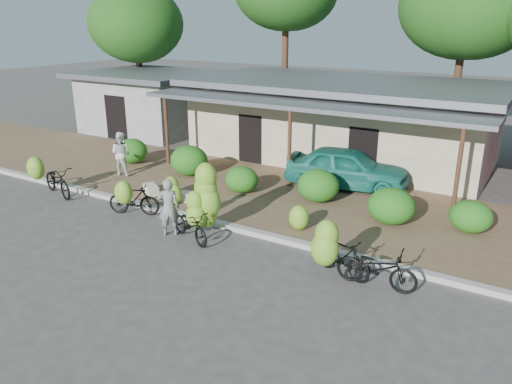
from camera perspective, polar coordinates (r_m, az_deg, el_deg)
ground at (r=13.24m, az=-8.69°, el=-6.95°), size 100.00×100.00×0.00m
sidewalk at (r=17.03m, az=2.03°, el=-0.47°), size 60.00×6.00×0.12m
curb at (r=14.65m, az=-3.73°, el=-3.79°), size 60.00×0.25×0.15m
shop_main at (r=21.80m, az=9.80°, el=8.18°), size 13.00×8.50×3.35m
shop_grey at (r=27.76m, az=-12.06°, el=10.16°), size 7.00×6.00×3.15m
tree_back_left at (r=30.84m, az=-13.66°, el=18.37°), size 5.46×5.36×7.65m
tree_center_right at (r=26.03m, az=22.62°, el=19.34°), size 6.09×6.04×8.78m
hedge_0 at (r=21.25m, az=-13.95°, el=4.58°), size 1.30×1.17×1.01m
hedge_1 at (r=19.13m, az=-7.64°, el=3.59°), size 1.47×1.32×1.15m
hedge_2 at (r=17.09m, az=-1.62°, el=1.43°), size 1.16×1.04×0.91m
hedge_3 at (r=16.33m, az=7.14°, el=0.73°), size 1.37×1.23×1.07m
hedge_4 at (r=14.96m, az=15.22°, el=-1.57°), size 1.37×1.24×1.07m
hedge_5 at (r=15.13m, az=23.38°, el=-2.60°), size 1.17×1.06×0.91m
bike_far_left at (r=18.39m, az=-22.06°, el=1.41°), size 2.11×1.51×1.49m
bike_left at (r=15.74m, az=-14.01°, el=-0.67°), size 1.71×1.36×1.30m
bike_center at (r=13.77m, az=-6.47°, el=-1.85°), size 1.80×1.40×2.13m
bike_right at (r=11.76m, az=9.10°, el=-6.73°), size 1.67×1.35×1.58m
bike_far_right at (r=11.67m, az=13.64°, el=-8.43°), size 1.88×0.75×0.97m
loose_banana_a at (r=16.95m, az=-9.65°, el=0.63°), size 0.56×0.47×0.70m
loose_banana_b at (r=16.23m, az=-9.35°, el=-0.24°), size 0.54×0.46×0.67m
loose_banana_c at (r=14.13m, az=4.93°, el=-2.92°), size 0.58×0.49×0.73m
sack_near at (r=16.52m, az=-8.20°, el=-0.51°), size 0.93×0.63×0.30m
sack_far at (r=17.45m, az=-11.91°, el=0.31°), size 0.84×0.72×0.28m
vendor at (r=14.07m, az=-9.95°, el=-1.75°), size 0.72×0.68×1.66m
bystander at (r=19.64m, az=-15.15°, el=4.28°), size 0.92×0.77×1.67m
teal_van at (r=17.79m, az=10.37°, el=2.76°), size 4.49×2.42×1.45m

